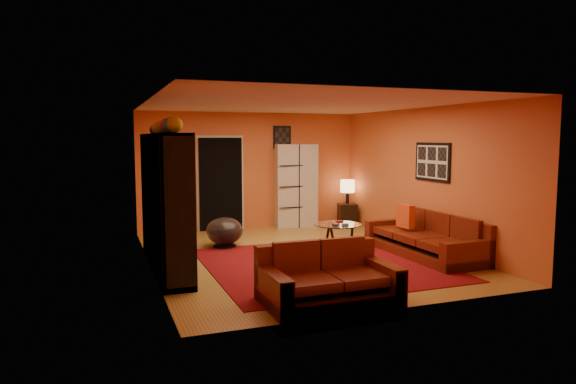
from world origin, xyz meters
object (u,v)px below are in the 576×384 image
object	(u,v)px
tv	(168,205)
storage_cabinet	(296,186)
bowl_chair	(225,231)
entertainment_unit	(165,201)
table_lamp	(348,187)
sofa	(429,239)
side_table	(347,214)
loveseat	(326,278)
coffee_table	(338,227)

from	to	relation	value
tv	storage_cabinet	world-z (taller)	storage_cabinet
storage_cabinet	bowl_chair	bearing A→B (deg)	-135.32
entertainment_unit	table_lamp	distance (m)	5.20
tv	sofa	xyz separation A→B (m)	(4.37, -0.66, -0.71)
table_lamp	side_table	bearing A→B (deg)	0.00
loveseat	bowl_chair	xyz separation A→B (m)	(-0.45, 3.55, 0.02)
entertainment_unit	loveseat	bearing A→B (deg)	-55.33
tv	bowl_chair	xyz separation A→B (m)	(1.17, 1.20, -0.69)
table_lamp	entertainment_unit	bearing A→B (deg)	-150.21
tv	storage_cabinet	xyz separation A→B (m)	(3.25, 2.87, -0.05)
sofa	side_table	xyz separation A→B (m)	(0.09, 3.31, -0.03)
sofa	table_lamp	distance (m)	3.37
loveseat	storage_cabinet	distance (m)	5.50
loveseat	bowl_chair	bearing A→B (deg)	7.05
sofa	side_table	world-z (taller)	sofa
tv	table_lamp	xyz separation A→B (m)	(4.46, 2.65, -0.09)
entertainment_unit	sofa	world-z (taller)	entertainment_unit
bowl_chair	coffee_table	bearing A→B (deg)	-21.84
coffee_table	table_lamp	bearing A→B (deg)	59.04
tv	storage_cabinet	distance (m)	4.33
sofa	bowl_chair	bearing A→B (deg)	149.02
entertainment_unit	tv	bearing A→B (deg)	-52.60
storage_cabinet	sofa	bearing A→B (deg)	-66.39
coffee_table	bowl_chair	size ratio (longest dim) A/B	1.28
loveseat	bowl_chair	world-z (taller)	loveseat
tv	storage_cabinet	size ratio (longest dim) A/B	0.50
entertainment_unit	loveseat	distance (m)	3.03
bowl_chair	table_lamp	bearing A→B (deg)	23.72
tv	coffee_table	world-z (taller)	tv
side_table	coffee_table	bearing A→B (deg)	-120.96
storage_cabinet	loveseat	bearing A→B (deg)	-101.37
sofa	side_table	size ratio (longest dim) A/B	4.89
bowl_chair	table_lamp	size ratio (longest dim) A/B	1.22
sofa	bowl_chair	distance (m)	3.70
sofa	loveseat	size ratio (longest dim) A/B	1.49
tv	loveseat	world-z (taller)	tv
loveseat	coffee_table	distance (m)	3.15
bowl_chair	side_table	bearing A→B (deg)	23.72
tv	side_table	size ratio (longest dim) A/B	1.90
coffee_table	side_table	xyz separation A→B (m)	(1.34, 2.23, -0.15)
sofa	side_table	bearing A→B (deg)	87.63
entertainment_unit	tv	xyz separation A→B (m)	(0.05, -0.07, -0.06)
loveseat	side_table	distance (m)	5.75
tv	sofa	distance (m)	4.47
loveseat	storage_cabinet	world-z (taller)	storage_cabinet
tv	side_table	xyz separation A→B (m)	(4.46, 2.65, -0.74)
bowl_chair	loveseat	bearing A→B (deg)	-82.79
storage_cabinet	side_table	size ratio (longest dim) A/B	3.78
side_table	table_lamp	world-z (taller)	table_lamp
coffee_table	table_lamp	size ratio (longest dim) A/B	1.57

